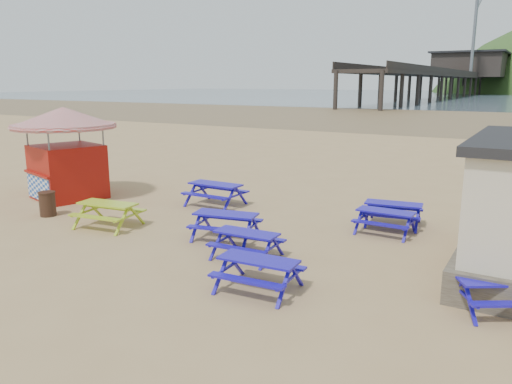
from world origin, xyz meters
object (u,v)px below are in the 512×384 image
Objects in this scene: picnic_table_blue_b at (393,214)px; picnic_table_yellow at (108,215)px; picnic_table_blue_a at (216,194)px; litter_bin at (47,204)px; ice_cream_kiosk at (65,141)px.

picnic_table_blue_b is 8.70m from picnic_table_yellow.
picnic_table_blue_a is 0.98× the size of picnic_table_yellow.
litter_bin reaches higher than picnic_table_blue_b.
litter_bin reaches higher than picnic_table_blue_a.
litter_bin is (-3.95, -3.96, 0.01)m from picnic_table_blue_a.
picnic_table_blue_a is at bearing 45.05° from litter_bin.
ice_cream_kiosk is at bearing -160.96° from picnic_table_blue_a.
picnic_table_blue_a is 6.05m from ice_cream_kiosk.
ice_cream_kiosk is 3.16m from litter_bin.
picnic_table_blue_a is 2.39× the size of litter_bin.
picnic_table_blue_a is at bearing 64.45° from picnic_table_yellow.
picnic_table_blue_b is 12.05m from ice_cream_kiosk.
picnic_table_yellow is at bearing 1.94° from litter_bin.
ice_cream_kiosk reaches higher than litter_bin.
ice_cream_kiosk is at bearing 125.76° from litter_bin.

